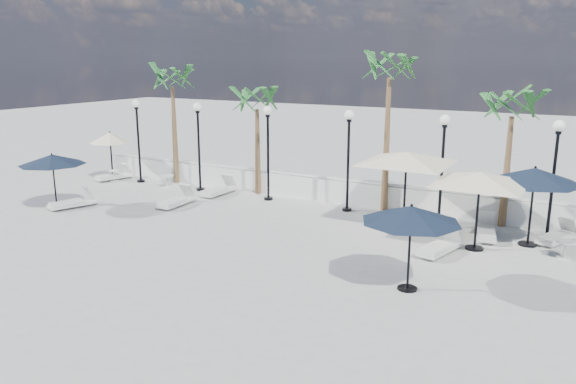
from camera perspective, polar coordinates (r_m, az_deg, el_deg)
The scene contains 28 objects.
ground at distance 16.08m, azimuth -3.22°, elevation -7.32°, with size 100.00×100.00×0.00m, color #9E9E99.
balustrade at distance 22.36m, azimuth 7.03°, elevation -0.15°, with size 26.00×0.30×1.01m.
lamppost_0 at distance 26.89m, azimuth -15.02°, elevation 6.19°, with size 0.36×0.36×3.84m.
lamppost_1 at distance 24.60m, azimuth -9.09°, elevation 5.83°, with size 0.36×0.36×3.84m.
lamppost_2 at distance 22.63m, azimuth -2.05°, elevation 5.33°, with size 0.36×0.36×3.84m.
lamppost_3 at distance 21.06m, azimuth 6.16°, elevation 4.64°, with size 0.36×0.36×3.84m.
lamppost_4 at distance 19.99m, azimuth 15.46°, elevation 3.75°, with size 0.36×0.36×3.84m.
lamppost_5 at distance 19.49m, azimuth 25.49°, elevation 2.68°, with size 0.36×0.36×3.84m.
palm_0 at distance 26.30m, azimuth -11.67°, elevation 10.69°, with size 2.60×2.60×5.50m.
palm_1 at distance 23.69m, azimuth -3.17°, elevation 8.76°, with size 2.60×2.60×4.70m.
palm_2 at distance 21.14m, azimuth 10.27°, elevation 11.69°, with size 2.60×2.60×6.10m.
palm_3 at distance 20.23m, azimuth 21.82°, elevation 7.56°, with size 2.60×2.60×4.90m.
lounger_0 at distance 28.06m, azimuth -17.25°, elevation 1.63°, with size 1.05×1.86×0.66m.
lounger_1 at distance 23.38m, azimuth -21.01°, elevation -0.96°, with size 1.17×1.91×0.68m.
lounger_2 at distance 24.07m, azimuth -7.04°, elevation 0.28°, with size 0.66×1.91×0.71m.
lounger_3 at distance 22.52m, azimuth -11.24°, elevation -0.82°, with size 0.67×1.87×0.69m.
lounger_4 at distance 17.41m, azimuth 15.17°, elevation -5.33°, with size 1.02×1.91×0.68m.
lounger_5 at distance 19.71m, azimuth 25.64°, elevation -4.05°, with size 1.16×1.81×0.65m.
lounger_6 at distance 19.38m, azimuth 19.43°, elevation -3.70°, with size 0.97×1.94×0.69m.
side_table_0 at distance 27.82m, azimuth -17.29°, elevation 1.70°, with size 0.52×0.52×0.51m.
side_table_1 at distance 25.77m, azimuth -12.18°, elevation 1.18°, with size 0.58×0.58×0.56m.
side_table_2 at distance 18.28m, azimuth 26.31°, elevation -5.10°, with size 0.54×0.54×0.53m.
parasol_navy_left at distance 23.06m, azimuth -22.83°, elevation 3.03°, with size 2.49×2.49×2.19m.
parasol_navy_mid at distance 18.60m, azimuth 23.77°, elevation 1.51°, with size 2.81×2.81×2.52m.
parasol_navy_right at distance 14.07m, azimuth 12.40°, elevation -2.26°, with size 2.50×2.50×2.24m.
parasol_cream_sq_a at distance 19.32m, azimuth 11.98°, elevation 3.98°, with size 5.74×5.74×2.82m.
parasol_cream_sq_b at distance 17.57m, azimuth 18.97°, elevation 1.89°, with size 5.17×5.17×2.59m.
parasol_cream_small at distance 27.80m, azimuth -17.63°, elevation 5.21°, with size 1.90×1.90×2.33m.
Camera 1 is at (8.06, -12.69, 5.73)m, focal length 35.00 mm.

